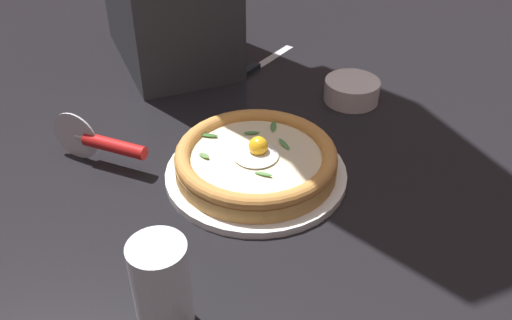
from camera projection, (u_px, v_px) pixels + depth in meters
The scene contains 7 objects.
ground_plane at pixel (246, 194), 0.85m from camera, with size 2.40×2.40×0.03m, color black.
pizza_plate at pixel (256, 173), 0.86m from camera, with size 0.28×0.28×0.01m, color white.
pizza at pixel (256, 159), 0.85m from camera, with size 0.25×0.25×0.06m.
side_bowl at pixel (352, 91), 1.05m from camera, with size 0.10×0.10×0.04m, color white.
pizza_cutter at pixel (103, 143), 0.87m from camera, with size 0.09×0.16×0.08m.
table_knife at pixel (255, 67), 1.17m from camera, with size 0.17×0.15×0.01m.
drinking_glass at pixel (163, 294), 0.60m from camera, with size 0.06×0.06×0.13m.
Camera 1 is at (-0.66, 0.03, 0.53)m, focal length 38.58 mm.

